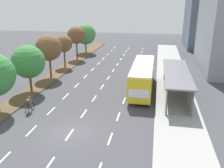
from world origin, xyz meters
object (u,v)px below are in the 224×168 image
cyclist (29,105)px  median_tree_third (49,48)px  bus_shelter (179,81)px  median_tree_fifth (76,35)px  bus (143,75)px  median_tree_farthest (85,34)px  median_tree_fourth (64,44)px  median_tree_second (28,62)px

cyclist → median_tree_third: 12.35m
bus_shelter → median_tree_third: bearing=167.2°
median_tree_third → median_tree_fifth: (-0.07, 12.27, 0.21)m
bus → median_tree_farthest: size_ratio=1.82×
bus_shelter → median_tree_farthest: size_ratio=2.02×
median_tree_fourth → median_tree_second: bearing=-88.4°
bus → cyclist: bearing=-141.3°
cyclist → median_tree_fifth: bearing=96.9°
bus_shelter → cyclist: size_ratio=6.86×
median_tree_farthest → bus_shelter: bearing=-51.4°
median_tree_fifth → median_tree_second: bearing=-89.3°
median_tree_fifth → median_tree_farthest: size_ratio=1.01×
bus_shelter → bus: (-4.28, 1.18, 0.20)m
bus_shelter → median_tree_fifth: bearing=137.6°
bus → median_tree_farthest: median_tree_farthest is taller
median_tree_second → median_tree_fifth: bearing=90.7°
bus → median_tree_fourth: bearing=146.7°
bus → median_tree_second: (-13.39, -3.27, 1.80)m
cyclist → median_tree_fifth: (-2.88, 23.72, 3.87)m
bus → median_tree_second: size_ratio=1.97×
bus_shelter → median_tree_fifth: median_tree_fifth is taller
median_tree_second → median_tree_third: bearing=91.5°
bus_shelter → median_tree_farthest: (-17.93, 22.46, 2.24)m
cyclist → median_tree_fourth: bearing=99.7°
median_tree_second → median_tree_fourth: (-0.34, 12.27, 0.16)m
median_tree_fifth → cyclist: bearing=-83.1°
median_tree_fourth → median_tree_fifth: median_tree_fifth is taller
median_tree_fourth → median_tree_farthest: (0.08, 12.27, 0.08)m
median_tree_second → median_tree_third: median_tree_third is taller
median_tree_third → median_tree_farthest: 18.41m
bus → median_tree_second: bearing=-166.3°
median_tree_second → median_tree_fifth: (-0.22, 18.41, 0.79)m
bus_shelter → median_tree_farthest: bearing=128.6°
median_tree_farthest → bus: bearing=-57.3°
bus → median_tree_third: bearing=168.0°
cyclist → bus: bearing=38.7°
bus_shelter → median_tree_fourth: bearing=150.5°
bus → median_tree_farthest: bearing=122.7°
bus → cyclist: size_ratio=6.20×
bus → median_tree_fourth: 16.53m
median_tree_fifth → median_tree_farthest: (-0.04, 6.14, -0.56)m
median_tree_farthest → median_tree_fourth: bearing=-90.4°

